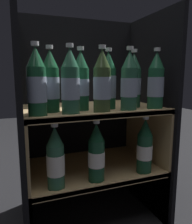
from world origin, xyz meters
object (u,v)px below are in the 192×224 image
(bottle_upper_front_3, at_px, (129,83))
(bottle_lower_front_2, at_px, (145,148))
(bottle_upper_front_2, at_px, (102,83))
(bottle_upper_back_1, at_px, (81,83))
(bottle_lower_front_0, at_px, (56,160))
(bottle_upper_front_0, at_px, (37,84))
(bottle_upper_back_2, at_px, (108,83))
(bottle_lower_front_1, at_px, (96,154))
(bottle_upper_front_4, at_px, (156,82))
(bottle_upper_front_1, at_px, (70,84))
(bottle_upper_back_0, at_px, (51,83))
(bottle_upper_back_3, at_px, (133,82))

(bottle_upper_front_3, relative_size, bottle_lower_front_2, 1.00)
(bottle_upper_front_2, height_order, bottle_upper_back_1, same)
(bottle_lower_front_0, distance_m, bottle_lower_front_2, 0.40)
(bottle_upper_front_0, relative_size, bottle_upper_front_3, 1.00)
(bottle_upper_back_2, bearing_deg, bottle_upper_front_0, -165.94)
(bottle_upper_back_2, bearing_deg, bottle_upper_back_1, 180.00)
(bottle_lower_front_0, relative_size, bottle_lower_front_1, 1.00)
(bottle_upper_front_4, bearing_deg, bottle_upper_back_2, 157.88)
(bottle_upper_front_1, height_order, bottle_upper_front_4, same)
(bottle_upper_back_1, bearing_deg, bottle_upper_back_0, 180.00)
(bottle_lower_front_2, bearing_deg, bottle_upper_front_2, 180.00)
(bottle_upper_front_2, bearing_deg, bottle_upper_back_3, 22.64)
(bottle_lower_front_0, bearing_deg, bottle_upper_front_4, 0.00)
(bottle_upper_back_0, distance_m, bottle_upper_back_3, 0.37)
(bottle_upper_front_1, height_order, bottle_lower_front_1, bottle_upper_front_1)
(bottle_upper_front_3, xyz_separation_m, bottle_upper_front_4, (0.13, -0.00, -0.00))
(bottle_upper_front_0, relative_size, bottle_upper_back_1, 1.00)
(bottle_lower_front_0, xyz_separation_m, bottle_lower_front_2, (0.40, 0.00, 0.00))
(bottle_upper_front_0, bearing_deg, bottle_lower_front_0, -0.00)
(bottle_upper_back_1, relative_size, bottle_lower_front_0, 1.00)
(bottle_upper_front_1, relative_size, bottle_lower_front_1, 1.00)
(bottle_upper_front_3, distance_m, bottle_lower_front_2, 0.30)
(bottle_upper_back_0, bearing_deg, bottle_upper_back_2, 0.00)
(bottle_upper_front_1, height_order, bottle_upper_back_2, same)
(bottle_upper_back_2, bearing_deg, bottle_upper_back_3, -0.00)
(bottle_upper_front_0, relative_size, bottle_upper_back_2, 1.00)
(bottle_upper_back_1, relative_size, bottle_lower_front_1, 1.00)
(bottle_upper_back_1, xyz_separation_m, bottle_upper_back_3, (0.25, -0.00, -0.00))
(bottle_upper_front_4, height_order, bottle_upper_back_1, same)
(bottle_upper_front_2, xyz_separation_m, bottle_upper_back_0, (-0.19, 0.08, 0.00))
(bottle_upper_back_3, bearing_deg, bottle_upper_front_0, -169.89)
(bottle_upper_front_0, relative_size, bottle_upper_back_0, 1.00)
(bottle_lower_front_2, bearing_deg, bottle_upper_front_4, 0.00)
(bottle_upper_back_1, height_order, bottle_lower_front_0, bottle_upper_back_1)
(bottle_upper_front_2, height_order, bottle_upper_back_3, same)
(bottle_upper_back_3, xyz_separation_m, bottle_lower_front_2, (0.02, -0.08, -0.29))
(bottle_upper_back_1, relative_size, bottle_upper_back_2, 1.00)
(bottle_upper_front_4, bearing_deg, bottle_lower_front_2, 180.00)
(bottle_upper_front_0, relative_size, bottle_lower_front_2, 1.00)
(bottle_upper_back_2, xyz_separation_m, bottle_lower_front_2, (0.15, -0.08, -0.29))
(bottle_upper_back_1, distance_m, bottle_lower_front_2, 0.40)
(bottle_upper_front_4, xyz_separation_m, bottle_upper_back_1, (-0.31, 0.08, 0.00))
(bottle_upper_front_2, bearing_deg, bottle_upper_back_0, 157.60)
(bottle_upper_front_4, xyz_separation_m, bottle_upper_back_3, (-0.06, 0.08, 0.00))
(bottle_upper_front_0, bearing_deg, bottle_lower_front_2, -0.00)
(bottle_upper_back_1, bearing_deg, bottle_lower_front_1, -62.62)
(bottle_upper_front_3, distance_m, bottle_upper_back_2, 0.10)
(bottle_lower_front_1, bearing_deg, bottle_upper_back_3, 20.33)
(bottle_upper_front_2, xyz_separation_m, bottle_lower_front_2, (0.21, 0.00, -0.29))
(bottle_upper_back_0, relative_size, bottle_lower_front_1, 1.00)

